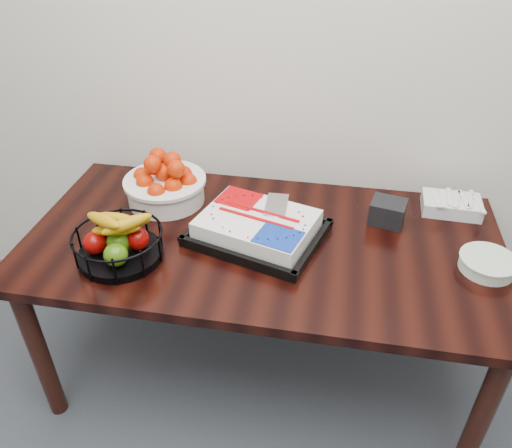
% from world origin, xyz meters
% --- Properties ---
extents(table, '(1.80, 0.90, 0.75)m').
position_xyz_m(table, '(0.00, 2.00, 0.66)').
color(table, black).
rests_on(table, ground).
extents(cake_tray, '(0.55, 0.48, 0.10)m').
position_xyz_m(cake_tray, '(-0.02, 2.01, 0.79)').
color(cake_tray, black).
rests_on(cake_tray, table).
extents(tangerine_bowl, '(0.34, 0.34, 0.22)m').
position_xyz_m(tangerine_bowl, '(-0.45, 2.19, 0.84)').
color(tangerine_bowl, white).
rests_on(tangerine_bowl, table).
extents(fruit_basket, '(0.32, 0.32, 0.17)m').
position_xyz_m(fruit_basket, '(-0.48, 1.79, 0.82)').
color(fruit_basket, black).
rests_on(fruit_basket, table).
extents(plate_stack, '(0.20, 0.20, 0.05)m').
position_xyz_m(plate_stack, '(0.80, 1.96, 0.77)').
color(plate_stack, white).
rests_on(plate_stack, table).
extents(fork_bag, '(0.24, 0.16, 0.07)m').
position_xyz_m(fork_bag, '(0.73, 2.32, 0.78)').
color(fork_bag, silver).
rests_on(fork_bag, table).
extents(napkin_box, '(0.15, 0.14, 0.09)m').
position_xyz_m(napkin_box, '(0.46, 2.20, 0.80)').
color(napkin_box, black).
rests_on(napkin_box, table).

